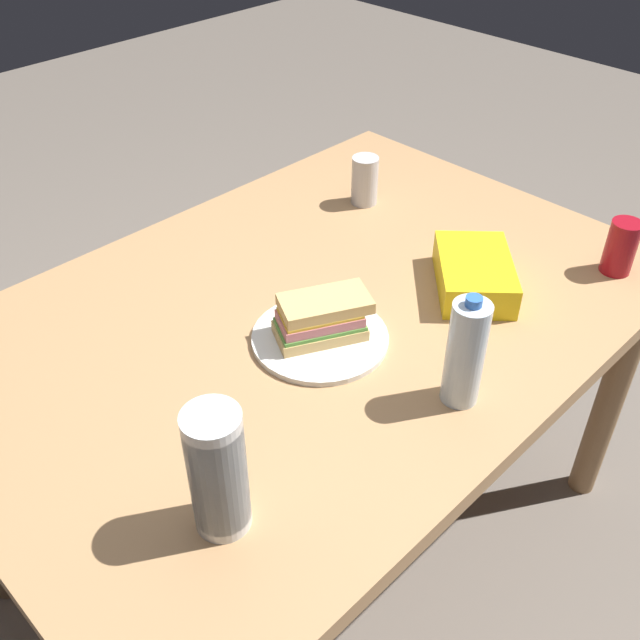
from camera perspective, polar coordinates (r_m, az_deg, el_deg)
name	(u,v)px	position (r m, az deg, el deg)	size (l,w,h in m)	color
ground_plane	(314,532)	(2.04, -0.48, -16.39)	(8.00, 8.00, 0.00)	#70665B
dining_table	(312,342)	(1.54, -0.60, -1.78)	(1.48, 1.02, 0.77)	tan
paper_plate	(320,338)	(1.40, 0.00, -1.41)	(0.27, 0.27, 0.01)	white
sandwich	(322,318)	(1.37, 0.12, 0.17)	(0.21, 0.16, 0.08)	#DBB26B
soda_can_red	(621,247)	(1.69, 22.66, 5.33)	(0.07, 0.07, 0.12)	maroon
chip_bag	(474,274)	(1.56, 12.08, 3.59)	(0.23, 0.15, 0.07)	yellow
water_bottle_tall	(465,353)	(1.24, 11.36, -2.61)	(0.07, 0.07, 0.22)	silver
plastic_cup_stack	(218,472)	(1.04, -8.09, -11.78)	(0.08, 0.08, 0.22)	silver
soda_can_silver	(365,180)	(1.83, 3.55, 10.95)	(0.07, 0.07, 0.12)	silver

